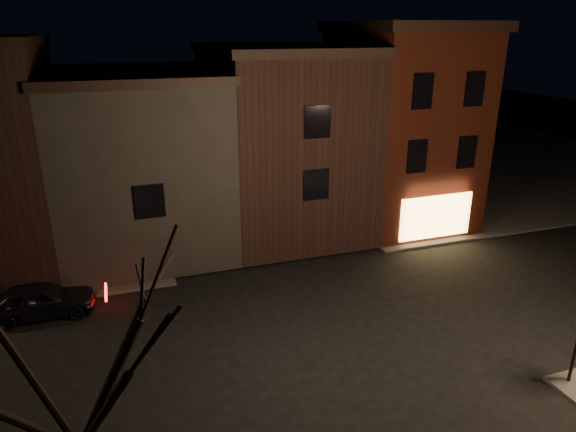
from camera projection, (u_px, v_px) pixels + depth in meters
name	position (u px, v px, depth m)	size (l,w,h in m)	color
ground	(331.00, 325.00, 18.92)	(120.00, 120.00, 0.00)	black
sidewalk_far_right	(457.00, 159.00, 42.72)	(30.00, 30.00, 0.12)	#2D2B28
corner_building	(400.00, 124.00, 27.89)	(6.50, 8.50, 10.50)	#40150B
row_building_a	(281.00, 138.00, 27.03)	(7.30, 10.30, 9.40)	black
row_building_b	(140.00, 158.00, 25.00)	(7.80, 10.30, 8.40)	black
bare_tree_left	(62.00, 345.00, 8.40)	(5.60, 5.60, 7.50)	black
parked_car_a	(40.00, 300.00, 19.32)	(1.58, 3.91, 1.33)	black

